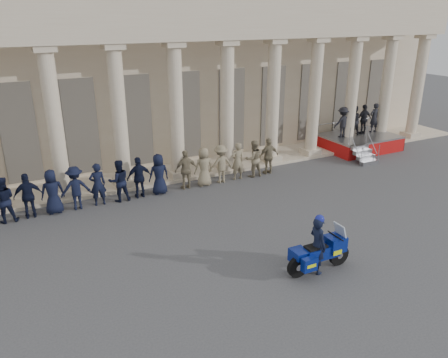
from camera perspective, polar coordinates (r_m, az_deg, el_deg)
ground at (r=13.92m, az=1.43°, el=-11.34°), size 90.00×90.00×0.00m
building at (r=25.86m, az=-14.77°, el=13.75°), size 40.00×12.50×9.00m
officer_rank at (r=18.44m, az=-16.85°, el=-0.79°), size 17.81×0.68×1.80m
reviewing_stand at (r=26.18m, az=16.97°, el=6.47°), size 4.15×4.00×2.54m
motorcycle at (r=13.73m, az=12.42°, el=-9.35°), size 2.23×0.91×1.43m
rider at (r=13.50m, az=12.12°, el=-8.30°), size 0.44×0.67×1.91m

